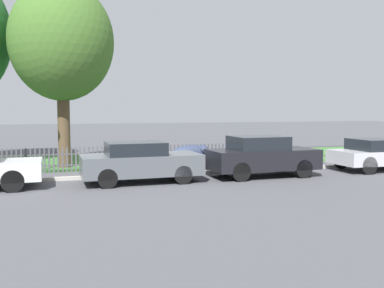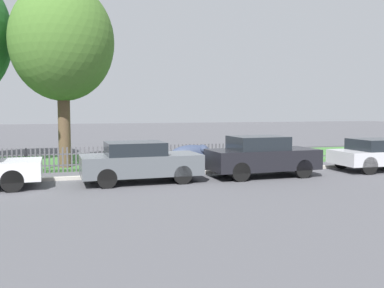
{
  "view_description": "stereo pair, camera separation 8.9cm",
  "coord_description": "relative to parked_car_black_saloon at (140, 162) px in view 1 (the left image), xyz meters",
  "views": [
    {
      "loc": [
        -2.08,
        -15.21,
        2.45
      ],
      "look_at": [
        2.77,
        0.72,
        1.1
      ],
      "focal_mm": 40.0,
      "sensor_mm": 36.0,
      "label": 1
    },
    {
      "loc": [
        -1.99,
        -15.23,
        2.45
      ],
      "look_at": [
        2.77,
        0.72,
        1.1
      ],
      "focal_mm": 40.0,
      "sensor_mm": 36.0,
      "label": 2
    }
  ],
  "objects": [
    {
      "name": "grass_strip",
      "position": [
        -0.4,
        6.78,
        -0.7
      ],
      "size": [
        31.74,
        7.28,
        0.01
      ],
      "primitive_type": "cube",
      "color": "#3D7033",
      "rests_on": "ground"
    },
    {
      "name": "parked_car_red_compact",
      "position": [
        9.69,
        0.03,
        -0.04
      ],
      "size": [
        3.82,
        1.84,
        1.27
      ],
      "rotation": [
        0.0,
        0.0,
        -0.01
      ],
      "color": "#BCBCC1",
      "rests_on": "ground"
    },
    {
      "name": "tree_behind_motorcycle",
      "position": [
        -2.4,
        4.63,
        4.51
      ],
      "size": [
        4.26,
        4.26,
        7.7
      ],
      "color": "brown",
      "rests_on": "ground"
    },
    {
      "name": "park_fence",
      "position": [
        -0.4,
        3.15,
        -0.22
      ],
      "size": [
        31.74,
        0.05,
        0.98
      ],
      "color": "#4C4C51",
      "rests_on": "ground"
    },
    {
      "name": "ground_plane",
      "position": [
        -0.4,
        1.09,
        -0.71
      ],
      "size": [
        120.0,
        120.0,
        0.0
      ],
      "primitive_type": "plane",
      "color": "#4C4C51"
    },
    {
      "name": "parked_car_black_saloon",
      "position": [
        0.0,
        0.0,
        0.0
      ],
      "size": [
        3.99,
        1.83,
        1.37
      ],
      "rotation": [
        0.0,
        0.0,
        0.02
      ],
      "color": "#51565B",
      "rests_on": "ground"
    },
    {
      "name": "covered_motorcycle",
      "position": [
        2.55,
        2.21,
        -0.08
      ],
      "size": [
        1.94,
        0.8,
        1.03
      ],
      "rotation": [
        0.0,
        0.0,
        -0.04
      ],
      "color": "black",
      "rests_on": "ground"
    },
    {
      "name": "parked_car_navy_estate",
      "position": [
        4.47,
        -0.04,
        0.05
      ],
      "size": [
        4.0,
        1.83,
        1.48
      ],
      "rotation": [
        0.0,
        0.0,
        0.03
      ],
      "color": "black",
      "rests_on": "ground"
    },
    {
      "name": "kerb_stone",
      "position": [
        -0.4,
        1.19,
        -0.65
      ],
      "size": [
        31.74,
        0.2,
        0.12
      ],
      "primitive_type": "cube",
      "color": "#B2ADA3",
      "rests_on": "ground"
    }
  ]
}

